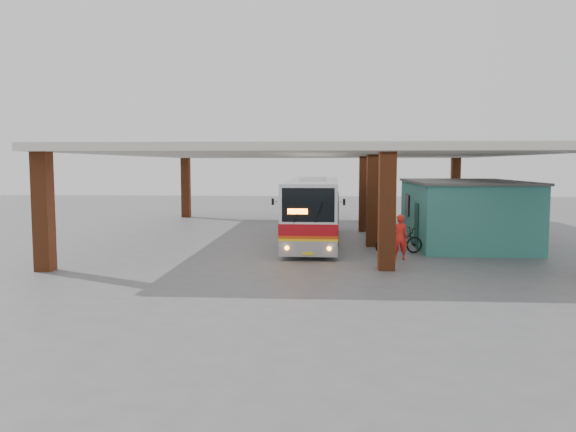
# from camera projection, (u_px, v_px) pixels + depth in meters

# --- Properties ---
(ground) EXTENTS (90.00, 90.00, 0.00)m
(ground) POSITION_uv_depth(u_px,v_px,m) (308.00, 256.00, 23.94)
(ground) COLOR #515154
(ground) RESTS_ON ground
(brick_columns) EXTENTS (20.10, 21.60, 4.35)m
(brick_columns) POSITION_uv_depth(u_px,v_px,m) (339.00, 198.00, 28.62)
(brick_columns) COLOR brown
(brick_columns) RESTS_ON ground
(canopy_roof) EXTENTS (21.00, 23.00, 0.30)m
(canopy_roof) POSITION_uv_depth(u_px,v_px,m) (321.00, 153.00, 29.95)
(canopy_roof) COLOR beige
(canopy_roof) RESTS_ON brick_columns
(shop_building) EXTENTS (5.20, 8.20, 3.11)m
(shop_building) POSITION_uv_depth(u_px,v_px,m) (464.00, 212.00, 27.28)
(shop_building) COLOR teal
(shop_building) RESTS_ON ground
(coach_bus) EXTENTS (2.62, 11.44, 3.32)m
(coach_bus) POSITION_uv_depth(u_px,v_px,m) (314.00, 210.00, 27.92)
(coach_bus) COLOR silver
(coach_bus) RESTS_ON ground
(motorcycle) EXTENTS (2.29, 1.32, 1.14)m
(motorcycle) POSITION_uv_depth(u_px,v_px,m) (399.00, 241.00, 24.47)
(motorcycle) COLOR black
(motorcycle) RESTS_ON ground
(pedestrian) EXTENTS (0.69, 0.46, 1.86)m
(pedestrian) POSITION_uv_depth(u_px,v_px,m) (400.00, 237.00, 22.89)
(pedestrian) COLOR red
(pedestrian) RESTS_ON ground
(red_chair) EXTENTS (0.41, 0.41, 0.75)m
(red_chair) POSITION_uv_depth(u_px,v_px,m) (393.00, 231.00, 30.03)
(red_chair) COLOR red
(red_chair) RESTS_ON ground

